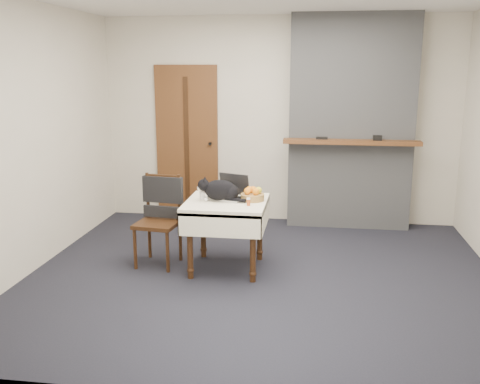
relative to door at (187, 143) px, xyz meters
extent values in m
plane|color=black|center=(1.20, -1.97, -1.00)|extent=(4.50, 4.50, 0.00)
cube|color=beige|center=(1.20, 0.03, 0.30)|extent=(4.50, 0.02, 2.60)
cube|color=beige|center=(-1.05, -1.97, 0.30)|extent=(0.02, 4.00, 2.60)
cube|color=brown|center=(0.00, 0.00, 0.00)|extent=(0.82, 0.05, 2.00)
cube|color=#341D0E|center=(0.00, -0.03, 0.00)|extent=(0.06, 0.01, 1.70)
cylinder|color=black|center=(0.32, -0.04, 0.00)|extent=(0.04, 0.06, 0.04)
cube|color=gray|center=(2.10, -0.12, 0.30)|extent=(1.50, 0.30, 2.60)
cube|color=brown|center=(2.10, -0.36, 0.10)|extent=(1.62, 0.18, 0.05)
cube|color=black|center=(1.75, -0.36, 0.14)|extent=(0.14, 0.04, 0.03)
cube|color=black|center=(2.40, -0.36, 0.16)|extent=(0.10, 0.07, 0.06)
cylinder|color=#341D0E|center=(0.54, -2.14, -0.68)|extent=(0.06, 0.06, 0.64)
sphere|color=#341D0E|center=(0.54, -2.14, -0.92)|extent=(0.07, 0.07, 0.07)
cylinder|color=#341D0E|center=(1.14, -2.14, -0.68)|extent=(0.06, 0.06, 0.64)
sphere|color=#341D0E|center=(1.14, -2.14, -0.92)|extent=(0.07, 0.07, 0.07)
cylinder|color=#341D0E|center=(0.54, -1.54, -0.68)|extent=(0.06, 0.06, 0.64)
sphere|color=#341D0E|center=(0.54, -1.54, -0.92)|extent=(0.07, 0.07, 0.07)
cylinder|color=#341D0E|center=(1.14, -1.54, -0.68)|extent=(0.06, 0.06, 0.64)
sphere|color=#341D0E|center=(1.14, -1.54, -0.92)|extent=(0.07, 0.07, 0.07)
cube|color=white|center=(0.84, -1.84, -0.33)|extent=(0.78, 0.78, 0.06)
cube|color=white|center=(0.84, -2.22, -0.44)|extent=(0.78, 0.01, 0.22)
cube|color=white|center=(0.84, -1.45, -0.44)|extent=(0.78, 0.01, 0.22)
cube|color=white|center=(0.45, -1.84, -0.44)|extent=(0.01, 0.78, 0.22)
cube|color=white|center=(1.22, -1.84, -0.44)|extent=(0.01, 0.78, 0.22)
cube|color=#B7B7BC|center=(0.84, -1.78, -0.29)|extent=(0.38, 0.32, 0.02)
cube|color=black|center=(0.84, -1.78, -0.28)|extent=(0.30, 0.23, 0.00)
cube|color=black|center=(0.89, -1.65, -0.17)|extent=(0.32, 0.16, 0.22)
cube|color=#9DC1E6|center=(0.89, -1.65, -0.17)|extent=(0.29, 0.14, 0.20)
ellipsoid|color=black|center=(0.77, -1.83, -0.20)|extent=(0.34, 0.21, 0.21)
ellipsoid|color=black|center=(0.87, -1.82, -0.22)|extent=(0.18, 0.20, 0.17)
sphere|color=black|center=(0.61, -1.84, -0.15)|extent=(0.13, 0.13, 0.12)
ellipsoid|color=white|center=(0.57, -1.85, -0.18)|extent=(0.06, 0.07, 0.06)
ellipsoid|color=white|center=(0.64, -1.84, -0.24)|extent=(0.05, 0.07, 0.08)
cone|color=black|center=(0.63, -1.88, -0.09)|extent=(0.04, 0.05, 0.05)
cone|color=black|center=(0.62, -1.81, -0.09)|extent=(0.04, 0.05, 0.05)
cylinder|color=black|center=(0.95, -1.88, -0.28)|extent=(0.18, 0.08, 0.04)
sphere|color=white|center=(0.64, -1.88, -0.28)|extent=(0.04, 0.04, 0.04)
sphere|color=white|center=(0.63, -1.80, -0.28)|extent=(0.04, 0.04, 0.04)
cylinder|color=silver|center=(0.60, -1.81, -0.26)|extent=(0.07, 0.07, 0.08)
cylinder|color=#AB4215|center=(1.07, -1.99, -0.27)|extent=(0.03, 0.03, 0.06)
cylinder|color=white|center=(1.07, -1.99, -0.23)|extent=(0.04, 0.04, 0.01)
cylinder|color=#A88C44|center=(1.09, -1.78, -0.27)|extent=(0.23, 0.23, 0.06)
sphere|color=orange|center=(1.04, -1.81, -0.20)|extent=(0.07, 0.07, 0.07)
sphere|color=orange|center=(1.12, -1.82, -0.20)|extent=(0.07, 0.07, 0.07)
sphere|color=orange|center=(1.09, -1.73, -0.20)|extent=(0.07, 0.07, 0.07)
sphere|color=yellow|center=(1.14, -1.75, -0.20)|extent=(0.07, 0.07, 0.07)
sphere|color=orange|center=(1.05, -1.74, -0.20)|extent=(0.07, 0.07, 0.07)
cube|color=black|center=(1.03, -1.75, -0.30)|extent=(0.13, 0.05, 0.01)
cube|color=#341D0E|center=(0.13, -1.83, -0.57)|extent=(0.45, 0.45, 0.04)
cylinder|color=#341D0E|center=(-0.06, -1.98, -0.78)|extent=(0.03, 0.03, 0.43)
cylinder|color=#341D0E|center=(0.28, -2.02, -0.78)|extent=(0.03, 0.03, 0.43)
cylinder|color=#341D0E|center=(-0.03, -1.64, -0.78)|extent=(0.03, 0.03, 0.43)
cylinder|color=#341D0E|center=(0.32, -1.68, -0.78)|extent=(0.03, 0.03, 0.43)
cylinder|color=#341D0E|center=(-0.03, -1.64, -0.33)|extent=(0.03, 0.03, 0.48)
cylinder|color=#341D0E|center=(0.32, -1.68, -0.33)|extent=(0.03, 0.03, 0.48)
cube|color=#341D0E|center=(0.15, -1.66, -0.23)|extent=(0.35, 0.07, 0.27)
cube|color=black|center=(0.15, -1.67, -0.25)|extent=(0.43, 0.11, 0.27)
camera|label=1|loc=(1.69, -6.82, 0.98)|focal=40.00mm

